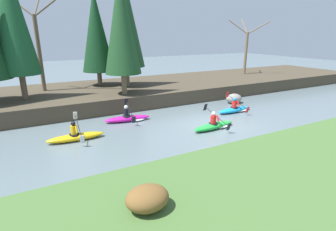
% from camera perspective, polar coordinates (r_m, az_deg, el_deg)
% --- Properties ---
extents(ground_plane, '(90.00, 90.00, 0.00)m').
position_cam_1_polar(ground_plane, '(15.38, 10.11, -1.98)').
color(ground_plane, slate).
extents(riverbank_far, '(44.00, 8.28, 1.02)m').
position_cam_1_polar(riverbank_far, '(22.48, -3.54, 5.73)').
color(riverbank_far, '#473D2D').
rests_on(riverbank_far, ground).
extents(conifer_tree_left, '(2.46, 2.46, 8.59)m').
position_cam_1_polar(conifer_tree_left, '(18.95, -30.87, 18.24)').
color(conifer_tree_left, brown).
rests_on(conifer_tree_left, riverbank_far).
extents(conifer_tree_mid_left, '(2.48, 2.48, 7.29)m').
position_cam_1_polar(conifer_tree_mid_left, '(21.90, -15.39, 17.26)').
color(conifer_tree_mid_left, brown).
rests_on(conifer_tree_mid_left, riverbank_far).
extents(conifer_tree_centre, '(2.45, 2.45, 7.85)m').
position_cam_1_polar(conifer_tree_centre, '(18.21, -10.16, 19.01)').
color(conifer_tree_centre, '#7A664C').
rests_on(conifer_tree_centre, riverbank_far).
extents(conifer_tree_mid_right, '(2.89, 2.89, 8.62)m').
position_cam_1_polar(conifer_tree_mid_right, '(21.27, -9.45, 19.98)').
color(conifer_tree_mid_right, '#7A664C').
rests_on(conifer_tree_mid_right, riverbank_far).
extents(bare_tree_upstream, '(3.86, 3.82, 7.04)m').
position_cam_1_polar(bare_tree_upstream, '(21.11, -26.35, 13.75)').
color(bare_tree_upstream, brown).
rests_on(bare_tree_upstream, riverbank_far).
extents(bare_tree_mid_upstream, '(3.07, 3.03, 5.53)m').
position_cam_1_polar(bare_tree_mid_upstream, '(28.75, 16.61, 13.86)').
color(bare_tree_mid_upstream, '#7A664C').
rests_on(bare_tree_mid_upstream, riverbank_far).
extents(shrub_clump_nearest, '(1.11, 0.92, 0.60)m').
position_cam_1_polar(shrub_clump_nearest, '(6.80, -4.52, -17.49)').
color(shrub_clump_nearest, brown).
rests_on(shrub_clump_nearest, riverbank_near).
extents(kayaker_lead, '(2.78, 2.07, 1.20)m').
position_cam_1_polar(kayaker_lead, '(18.13, 14.55, 1.36)').
color(kayaker_lead, '#1993D6').
rests_on(kayaker_lead, ground).
extents(kayaker_middle, '(2.79, 2.07, 1.20)m').
position_cam_1_polar(kayaker_middle, '(14.71, 10.25, -2.07)').
color(kayaker_middle, green).
rests_on(kayaker_middle, ground).
extents(kayaker_trailing, '(2.80, 2.07, 1.20)m').
position_cam_1_polar(kayaker_trailing, '(15.86, -8.44, -0.55)').
color(kayaker_trailing, '#C61999').
rests_on(kayaker_trailing, ground).
extents(kayaker_far_back, '(2.78, 2.07, 1.20)m').
position_cam_1_polar(kayaker_far_back, '(13.64, -19.37, -4.27)').
color(kayaker_far_back, yellow).
rests_on(kayaker_far_back, ground).
extents(boulder_midstream, '(1.25, 0.98, 0.71)m').
position_cam_1_polar(boulder_midstream, '(20.45, 14.14, 3.62)').
color(boulder_midstream, gray).
rests_on(boulder_midstream, ground).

